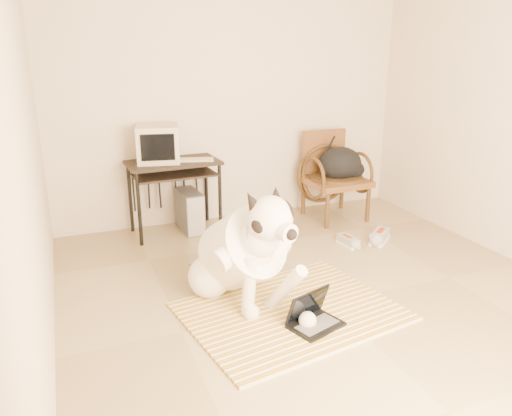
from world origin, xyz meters
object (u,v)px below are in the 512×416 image
dog (242,253)px  crt_monitor (158,144)px  rattan_chair (333,175)px  pc_tower (190,211)px  computer_desk (174,172)px  backpack (342,165)px  laptop (313,317)px

dog → crt_monitor: size_ratio=2.72×
rattan_chair → pc_tower: bearing=174.9°
pc_tower → rattan_chair: bearing=-5.1°
computer_desk → backpack: (1.87, -0.20, -0.04)m
computer_desk → backpack: 1.89m
crt_monitor → rattan_chair: (1.95, -0.18, -0.47)m
pc_tower → backpack: (1.72, -0.21, 0.41)m
computer_desk → pc_tower: bearing=3.1°
dog → crt_monitor: 1.82m
dog → crt_monitor: (-0.28, 1.71, 0.56)m
rattan_chair → dog: bearing=-137.4°
backpack → crt_monitor: bearing=173.1°
computer_desk → backpack: backpack is taller
pc_tower → backpack: backpack is taller
computer_desk → backpack: bearing=-6.2°
laptop → dog: bearing=120.8°
computer_desk → rattan_chair: 1.82m
dog → computer_desk: bearing=95.0°
rattan_chair → backpack: 0.16m
dog → pc_tower: (0.00, 1.67, -0.18)m
pc_tower → rattan_chair: (1.66, -0.15, 0.27)m
crt_monitor → pc_tower: bearing=-6.6°
computer_desk → crt_monitor: 0.33m
laptop → rattan_chair: (1.34, 2.08, 0.41)m
pc_tower → laptop: bearing=-81.8°
dog → pc_tower: size_ratio=2.76×
pc_tower → computer_desk: bearing=-176.9°
rattan_chair → computer_desk: bearing=175.6°
laptop → rattan_chair: 2.50m
dog → laptop: bearing=-59.2°
pc_tower → rattan_chair: 1.69m
laptop → crt_monitor: (-0.61, 2.26, 0.88)m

